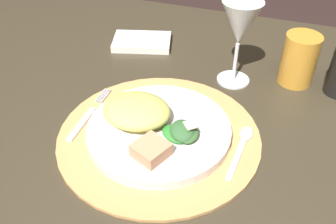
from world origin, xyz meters
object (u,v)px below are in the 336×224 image
at_px(dinner_plate, 159,131).
at_px(amber_tumbler, 299,59).
at_px(fork, 88,116).
at_px(spoon, 243,143).
at_px(napkin, 142,42).
at_px(wine_glass, 240,26).
at_px(dining_table, 166,156).

height_order(dinner_plate, amber_tumbler, amber_tumbler).
height_order(fork, spoon, spoon).
xyz_separation_m(spoon, napkin, (-0.31, 0.28, -0.00)).
xyz_separation_m(dinner_plate, spoon, (0.15, 0.02, -0.01)).
xyz_separation_m(wine_glass, amber_tumbler, (0.13, 0.04, -0.08)).
distance_m(wine_glass, amber_tumbler, 0.15).
height_order(dining_table, wine_glass, wine_glass).
bearing_deg(wine_glass, dinner_plate, -112.21).
relative_size(dining_table, wine_glass, 7.62).
bearing_deg(spoon, dining_table, 164.09).
distance_m(dinner_plate, napkin, 0.35).
bearing_deg(napkin, dinner_plate, -62.82).
relative_size(fork, napkin, 1.16).
height_order(fork, napkin, napkin).
bearing_deg(amber_tumbler, dinner_plate, -129.44).
distance_m(dining_table, dinner_plate, 0.15).
distance_m(dinner_plate, amber_tumbler, 0.35).
bearing_deg(dining_table, napkin, 121.47).
bearing_deg(amber_tumbler, napkin, 173.61).
bearing_deg(fork, dining_table, 26.42).
bearing_deg(napkin, spoon, -42.85).
bearing_deg(dining_table, spoon, -15.91).
height_order(fork, amber_tumbler, amber_tumbler).
relative_size(dining_table, dinner_plate, 5.34).
bearing_deg(wine_glass, amber_tumbler, 18.00).
xyz_separation_m(fork, amber_tumbler, (0.36, 0.26, 0.05)).
bearing_deg(fork, wine_glass, 42.95).
height_order(dinner_plate, fork, dinner_plate).
relative_size(dinner_plate, amber_tumbler, 2.36).
bearing_deg(spoon, wine_glass, 105.73).
xyz_separation_m(dinner_plate, napkin, (-0.16, 0.31, -0.01)).
bearing_deg(spoon, dinner_plate, -170.86).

